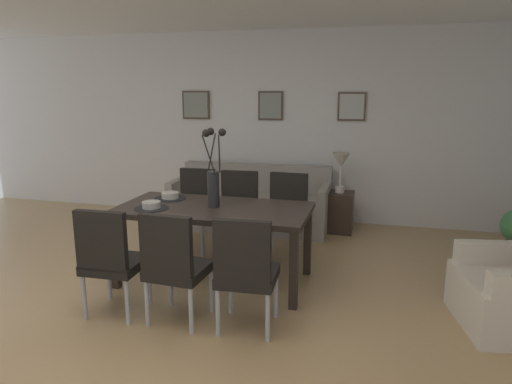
# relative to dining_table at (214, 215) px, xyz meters

# --- Properties ---
(ground_plane) EXTENTS (9.00, 9.00, 0.00)m
(ground_plane) POSITION_rel_dining_table_xyz_m (-0.19, -0.83, -0.66)
(ground_plane) COLOR tan
(back_wall_panel) EXTENTS (9.00, 0.10, 2.60)m
(back_wall_panel) POSITION_rel_dining_table_xyz_m (-0.19, 2.42, 0.64)
(back_wall_panel) COLOR silver
(back_wall_panel) RESTS_ON ground
(dining_table) EXTENTS (1.80, 0.90, 0.74)m
(dining_table) POSITION_rel_dining_table_xyz_m (0.00, 0.00, 0.00)
(dining_table) COLOR black
(dining_table) RESTS_ON ground
(dining_chair_near_left) EXTENTS (0.45, 0.45, 0.92)m
(dining_chair_near_left) POSITION_rel_dining_table_xyz_m (-0.57, -0.89, -0.15)
(dining_chair_near_left) COLOR black
(dining_chair_near_left) RESTS_ON ground
(dining_chair_near_right) EXTENTS (0.44, 0.44, 0.92)m
(dining_chair_near_right) POSITION_rel_dining_table_xyz_m (-0.54, 0.85, -0.15)
(dining_chair_near_right) COLOR black
(dining_chair_near_right) RESTS_ON ground
(dining_chair_far_left) EXTENTS (0.47, 0.47, 0.92)m
(dining_chair_far_left) POSITION_rel_dining_table_xyz_m (-0.02, -0.87, -0.15)
(dining_chair_far_left) COLOR black
(dining_chair_far_left) RESTS_ON ground
(dining_chair_far_right) EXTENTS (0.46, 0.46, 0.92)m
(dining_chair_far_right) POSITION_rel_dining_table_xyz_m (-0.03, 0.84, -0.15)
(dining_chair_far_right) COLOR black
(dining_chair_far_right) RESTS_ON ground
(dining_chair_mid_left) EXTENTS (0.46, 0.46, 0.92)m
(dining_chair_mid_left) POSITION_rel_dining_table_xyz_m (0.55, -0.85, -0.15)
(dining_chair_mid_left) COLOR black
(dining_chair_mid_left) RESTS_ON ground
(dining_chair_mid_right) EXTENTS (0.46, 0.46, 0.92)m
(dining_chair_mid_right) POSITION_rel_dining_table_xyz_m (0.53, 0.85, -0.15)
(dining_chair_mid_right) COLOR black
(dining_chair_mid_right) RESTS_ON ground
(centerpiece_vase) EXTENTS (0.21, 0.23, 0.73)m
(centerpiece_vase) POSITION_rel_dining_table_xyz_m (0.00, 0.00, 0.36)
(centerpiece_vase) COLOR #232326
(centerpiece_vase) RESTS_ON dining_table
(placemat_near_left) EXTENTS (0.32, 0.32, 0.01)m
(placemat_near_left) POSITION_rel_dining_table_xyz_m (-0.54, -0.20, 0.08)
(placemat_near_left) COLOR black
(placemat_near_left) RESTS_ON dining_table
(bowl_near_left) EXTENTS (0.17, 0.17, 0.07)m
(bowl_near_left) POSITION_rel_dining_table_xyz_m (-0.54, -0.20, 0.12)
(bowl_near_left) COLOR #B2ADA3
(bowl_near_left) RESTS_ON dining_table
(placemat_near_right) EXTENTS (0.32, 0.32, 0.01)m
(placemat_near_right) POSITION_rel_dining_table_xyz_m (-0.54, 0.20, 0.08)
(placemat_near_right) COLOR black
(placemat_near_right) RESTS_ON dining_table
(bowl_near_right) EXTENTS (0.17, 0.17, 0.07)m
(bowl_near_right) POSITION_rel_dining_table_xyz_m (-0.54, 0.20, 0.12)
(bowl_near_right) COLOR #B2ADA3
(bowl_near_right) RESTS_ON dining_table
(sofa) EXTENTS (2.08, 0.84, 0.80)m
(sofa) POSITION_rel_dining_table_xyz_m (-0.15, 1.86, -0.38)
(sofa) COLOR gray
(sofa) RESTS_ON ground
(side_table) EXTENTS (0.36, 0.36, 0.52)m
(side_table) POSITION_rel_dining_table_xyz_m (1.02, 1.91, -0.40)
(side_table) COLOR #33261E
(side_table) RESTS_ON ground
(table_lamp) EXTENTS (0.22, 0.22, 0.51)m
(table_lamp) POSITION_rel_dining_table_xyz_m (1.02, 1.91, 0.23)
(table_lamp) COLOR beige
(table_lamp) RESTS_ON side_table
(framed_picture_left) EXTENTS (0.41, 0.03, 0.40)m
(framed_picture_left) POSITION_rel_dining_table_xyz_m (-1.10, 2.35, 0.93)
(framed_picture_left) COLOR #473828
(framed_picture_center) EXTENTS (0.35, 0.03, 0.40)m
(framed_picture_center) POSITION_rel_dining_table_xyz_m (-0.00, 2.35, 0.93)
(framed_picture_center) COLOR #473828
(framed_picture_right) EXTENTS (0.37, 0.03, 0.38)m
(framed_picture_right) POSITION_rel_dining_table_xyz_m (1.10, 2.35, 0.93)
(framed_picture_right) COLOR #473828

